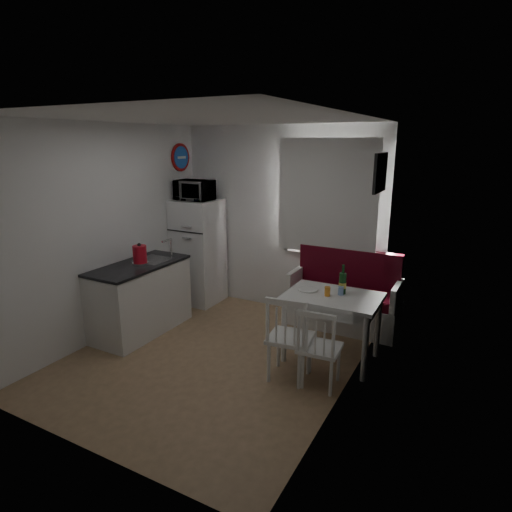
# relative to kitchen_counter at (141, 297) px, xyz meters

# --- Properties ---
(floor) EXTENTS (3.00, 3.50, 0.02)m
(floor) POSITION_rel_kitchen_counter_xyz_m (1.20, -0.16, -0.46)
(floor) COLOR olive
(floor) RESTS_ON ground
(ceiling) EXTENTS (3.00, 3.50, 0.02)m
(ceiling) POSITION_rel_kitchen_counter_xyz_m (1.20, -0.16, 2.14)
(ceiling) COLOR white
(ceiling) RESTS_ON wall_back
(wall_back) EXTENTS (3.00, 0.02, 2.60)m
(wall_back) POSITION_rel_kitchen_counter_xyz_m (1.20, 1.59, 0.84)
(wall_back) COLOR white
(wall_back) RESTS_ON floor
(wall_front) EXTENTS (3.00, 0.02, 2.60)m
(wall_front) POSITION_rel_kitchen_counter_xyz_m (1.20, -1.91, 0.84)
(wall_front) COLOR white
(wall_front) RESTS_ON floor
(wall_left) EXTENTS (0.02, 3.50, 2.60)m
(wall_left) POSITION_rel_kitchen_counter_xyz_m (-0.30, -0.16, 0.84)
(wall_left) COLOR white
(wall_left) RESTS_ON floor
(wall_right) EXTENTS (0.02, 3.50, 2.60)m
(wall_right) POSITION_rel_kitchen_counter_xyz_m (2.70, -0.16, 0.84)
(wall_right) COLOR white
(wall_right) RESTS_ON floor
(window) EXTENTS (1.22, 0.06, 1.47)m
(window) POSITION_rel_kitchen_counter_xyz_m (1.90, 1.56, 1.17)
(window) COLOR white
(window) RESTS_ON wall_back
(curtain) EXTENTS (1.35, 0.02, 1.50)m
(curtain) POSITION_rel_kitchen_counter_xyz_m (1.90, 1.49, 1.22)
(curtain) COLOR white
(curtain) RESTS_ON wall_back
(kitchen_counter) EXTENTS (0.62, 1.32, 1.16)m
(kitchen_counter) POSITION_rel_kitchen_counter_xyz_m (0.00, 0.00, 0.00)
(kitchen_counter) COLOR white
(kitchen_counter) RESTS_ON floor
(wall_sign) EXTENTS (0.03, 0.40, 0.40)m
(wall_sign) POSITION_rel_kitchen_counter_xyz_m (-0.27, 1.29, 1.69)
(wall_sign) COLOR #1C51AB
(wall_sign) RESTS_ON wall_left
(picture_frame) EXTENTS (0.04, 0.52, 0.42)m
(picture_frame) POSITION_rel_kitchen_counter_xyz_m (2.67, 0.94, 1.59)
(picture_frame) COLOR black
(picture_frame) RESTS_ON wall_right
(bench) EXTENTS (1.42, 0.55, 1.02)m
(bench) POSITION_rel_kitchen_counter_xyz_m (2.24, 1.36, -0.12)
(bench) COLOR white
(bench) RESTS_ON floor
(dining_table) EXTENTS (1.02, 0.72, 0.76)m
(dining_table) POSITION_rel_kitchen_counter_xyz_m (2.38, 0.43, 0.22)
(dining_table) COLOR white
(dining_table) RESTS_ON floor
(chair_left) EXTENTS (0.48, 0.47, 0.49)m
(chair_left) POSITION_rel_kitchen_counter_xyz_m (2.13, -0.23, 0.11)
(chair_left) COLOR white
(chair_left) RESTS_ON floor
(chair_right) EXTENTS (0.42, 0.40, 0.45)m
(chair_right) POSITION_rel_kitchen_counter_xyz_m (2.45, -0.22, 0.07)
(chair_right) COLOR white
(chair_right) RESTS_ON floor
(fridge) EXTENTS (0.62, 0.62, 1.56)m
(fridge) POSITION_rel_kitchen_counter_xyz_m (0.02, 1.24, 0.32)
(fridge) COLOR white
(fridge) RESTS_ON floor
(microwave) EXTENTS (0.52, 0.35, 0.29)m
(microwave) POSITION_rel_kitchen_counter_xyz_m (0.02, 1.19, 1.24)
(microwave) COLOR white
(microwave) RESTS_ON fridge
(kettle) EXTENTS (0.20, 0.20, 0.27)m
(kettle) POSITION_rel_kitchen_counter_xyz_m (0.05, -0.02, 0.58)
(kettle) COLOR red
(kettle) RESTS_ON kitchen_counter
(wine_bottle) EXTENTS (0.08, 0.08, 0.33)m
(wine_bottle) POSITION_rel_kitchen_counter_xyz_m (2.45, 0.53, 0.47)
(wine_bottle) COLOR #14411A
(wine_bottle) RESTS_ON dining_table
(drinking_glass_orange) EXTENTS (0.06, 0.06, 0.10)m
(drinking_glass_orange) POSITION_rel_kitchen_counter_xyz_m (2.33, 0.38, 0.36)
(drinking_glass_orange) COLOR orange
(drinking_glass_orange) RESTS_ON dining_table
(drinking_glass_blue) EXTENTS (0.06, 0.06, 0.10)m
(drinking_glass_blue) POSITION_rel_kitchen_counter_xyz_m (2.45, 0.48, 0.35)
(drinking_glass_blue) COLOR #85ABE3
(drinking_glass_blue) RESTS_ON dining_table
(plate) EXTENTS (0.23, 0.23, 0.02)m
(plate) POSITION_rel_kitchen_counter_xyz_m (2.08, 0.45, 0.31)
(plate) COLOR white
(plate) RESTS_ON dining_table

